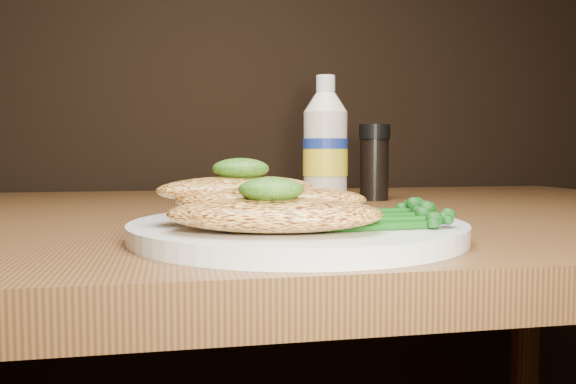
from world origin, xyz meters
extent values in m
cylinder|color=white|center=(-0.07, 0.80, 0.76)|extent=(0.29, 0.29, 0.01)
ellipsoid|color=#F9BC4F|center=(-0.10, 0.74, 0.78)|extent=(0.18, 0.12, 0.03)
ellipsoid|color=#F9BC4F|center=(-0.10, 0.78, 0.79)|extent=(0.17, 0.11, 0.02)
ellipsoid|color=#F9BC4F|center=(-0.12, 0.81, 0.79)|extent=(0.16, 0.12, 0.02)
ellipsoid|color=black|center=(-0.10, 0.74, 0.80)|extent=(0.06, 0.06, 0.02)
ellipsoid|color=black|center=(-0.12, 0.81, 0.81)|extent=(0.05, 0.05, 0.02)
camera|label=1|loc=(-0.18, 0.31, 0.83)|focal=36.80mm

